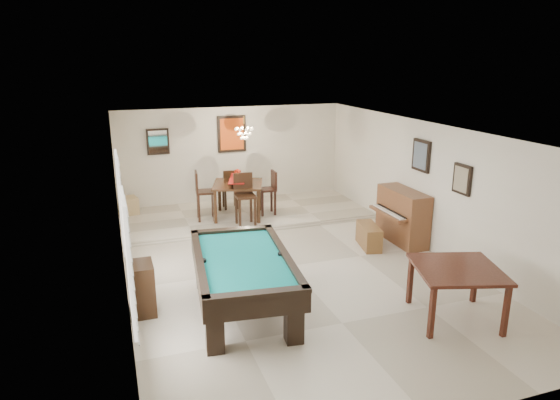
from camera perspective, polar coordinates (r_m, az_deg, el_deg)
ground_plane at (r=9.61m, az=1.18°, el=-7.60°), size 6.00×9.00×0.02m
wall_back at (r=13.36m, az=-5.51°, el=5.00°), size 6.00×0.04×2.60m
wall_front at (r=5.47m, az=18.21°, el=-12.56°), size 6.00×0.04×2.60m
wall_left at (r=8.64m, az=-17.80°, el=-1.89°), size 0.04×9.00×2.60m
wall_right at (r=10.55m, az=16.70°, el=1.41°), size 0.04×9.00×2.60m
ceiling at (r=8.89m, az=1.28°, el=7.99°), size 6.00×9.00×0.04m
dining_step at (r=12.49m, az=-3.99°, el=-1.62°), size 6.00×2.50×0.12m
window_left_front at (r=6.53m, az=-16.94°, el=-6.70°), size 0.06×1.00×1.70m
window_left_rear at (r=9.18m, az=-17.79°, el=-0.18°), size 0.06×1.00×1.70m
pool_table at (r=7.88m, az=-4.22°, el=-9.61°), size 1.71×2.78×0.88m
square_table at (r=8.08m, az=19.38°, el=-10.03°), size 1.52×1.52×0.84m
upright_piano at (r=10.90m, az=13.23°, el=-1.86°), size 0.77×1.37×1.14m
piano_bench at (r=10.61m, az=10.12°, el=-4.08°), size 0.51×0.90×0.47m
apothecary_chest at (r=8.10m, az=-15.45°, el=-9.70°), size 0.36×0.54×0.81m
dining_table at (r=12.00m, az=-4.81°, el=0.27°), size 1.44×1.44×0.95m
flower_vase at (r=11.85m, az=-4.88°, el=3.02°), size 0.15×0.15×0.23m
dining_chair_south at (r=11.33m, az=-3.98°, el=-0.02°), size 0.45×0.45×1.19m
dining_chair_north at (r=12.70m, az=-5.74°, el=1.29°), size 0.39×0.39×1.01m
dining_chair_west at (r=11.83m, az=-8.52°, el=0.50°), size 0.48×0.48×1.17m
dining_chair_east at (r=12.15m, az=-1.50°, el=0.83°), size 0.41×0.41×1.07m
corner_bench at (r=12.82m, az=-16.81°, el=-0.60°), size 0.45×0.52×0.41m
chandelier at (r=11.97m, az=-4.12°, el=8.11°), size 0.44×0.44×0.60m
back_painting at (r=13.22m, az=-5.54°, el=7.52°), size 0.75×0.06×0.95m
back_mirror at (r=12.93m, az=-13.78°, el=6.49°), size 0.55×0.06×0.65m
right_picture_upper at (r=10.64m, az=15.85°, el=4.91°), size 0.06×0.55×0.65m
right_picture_lower at (r=9.67m, az=20.10°, el=2.24°), size 0.06×0.45×0.55m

